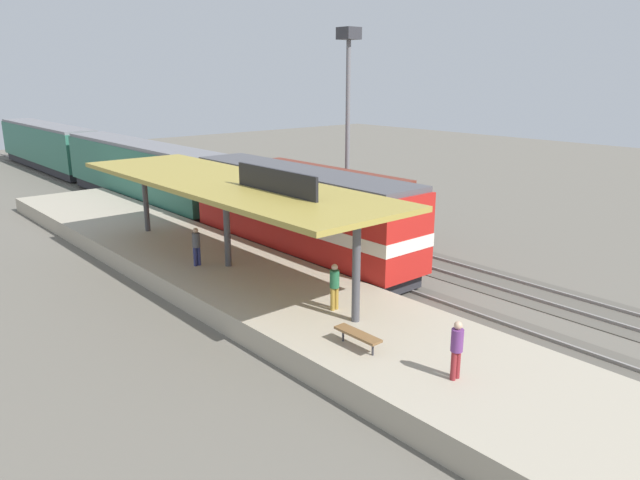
% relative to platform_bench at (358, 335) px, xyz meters
% --- Properties ---
extents(ground_plane, '(120.00, 120.00, 0.00)m').
position_rel_platform_bench_xyz_m(ground_plane, '(8.00, 9.53, -1.34)').
color(ground_plane, '#666056').
extents(track_near, '(3.20, 110.00, 0.16)m').
position_rel_platform_bench_xyz_m(track_near, '(6.00, 9.53, -1.31)').
color(track_near, '#565249').
rests_on(track_near, ground).
extents(track_far, '(3.20, 110.00, 0.16)m').
position_rel_platform_bench_xyz_m(track_far, '(10.60, 9.53, -1.31)').
color(track_far, '#565249').
rests_on(track_far, ground).
extents(platform, '(6.00, 44.00, 0.90)m').
position_rel_platform_bench_xyz_m(platform, '(1.40, 9.53, -0.89)').
color(platform, '#A89E89').
rests_on(platform, ground).
extents(station_canopy, '(5.20, 18.00, 4.70)m').
position_rel_platform_bench_xyz_m(station_canopy, '(1.40, 9.44, 3.19)').
color(station_canopy, '#47474C').
rests_on(station_canopy, platform).
extents(platform_bench, '(0.44, 1.70, 0.50)m').
position_rel_platform_bench_xyz_m(platform_bench, '(0.00, 0.00, 0.00)').
color(platform_bench, '#333338').
rests_on(platform_bench, platform).
extents(locomotive, '(2.93, 14.43, 4.44)m').
position_rel_platform_bench_xyz_m(locomotive, '(6.00, 10.30, 1.07)').
color(locomotive, '#28282D').
rests_on(locomotive, track_near).
extents(passenger_carriage_front, '(2.90, 20.00, 4.24)m').
position_rel_platform_bench_xyz_m(passenger_carriage_front, '(6.00, 28.30, 0.97)').
color(passenger_carriage_front, '#28282D').
rests_on(passenger_carriage_front, track_near).
extents(passenger_carriage_rear, '(2.90, 20.00, 4.24)m').
position_rel_platform_bench_xyz_m(passenger_carriage_rear, '(6.00, 49.10, 0.97)').
color(passenger_carriage_rear, '#28282D').
rests_on(passenger_carriage_rear, track_near).
extents(freight_car, '(2.80, 12.00, 3.54)m').
position_rel_platform_bench_xyz_m(freight_car, '(10.60, 13.77, 0.63)').
color(freight_car, '#28282D').
rests_on(freight_car, track_far).
extents(light_mast, '(1.10, 1.10, 11.70)m').
position_rel_platform_bench_xyz_m(light_mast, '(13.80, 15.09, 7.05)').
color(light_mast, slate).
rests_on(light_mast, ground).
extents(person_waiting, '(0.34, 0.34, 1.71)m').
position_rel_platform_bench_xyz_m(person_waiting, '(0.39, 10.47, 0.51)').
color(person_waiting, navy).
rests_on(person_waiting, platform).
extents(person_walking, '(0.34, 0.34, 1.71)m').
position_rel_platform_bench_xyz_m(person_walking, '(0.70, -3.13, 0.51)').
color(person_walking, maroon).
rests_on(person_walking, platform).
extents(person_boarding, '(0.34, 0.34, 1.71)m').
position_rel_platform_bench_xyz_m(person_boarding, '(1.54, 2.76, 0.51)').
color(person_boarding, olive).
rests_on(person_boarding, platform).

